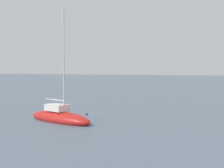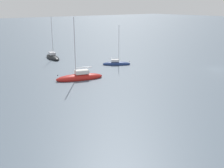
# 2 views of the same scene
# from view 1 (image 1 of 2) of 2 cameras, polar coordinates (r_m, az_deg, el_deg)

# --- Properties ---
(sailboat_red_outer) EXTENTS (4.94, 9.02, 11.64)m
(sailboat_red_outer) POSITION_cam_1_polar(r_m,az_deg,el_deg) (32.89, -9.42, -5.94)
(sailboat_red_outer) COLOR red
(sailboat_red_outer) RESTS_ON ground_plane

